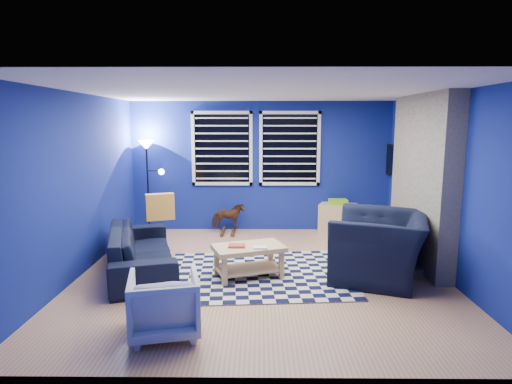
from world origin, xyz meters
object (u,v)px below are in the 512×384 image
Objects in this scene: armchair_big at (379,246)px; cabinet at (338,218)px; armchair_bent at (164,304)px; coffee_table at (249,255)px; tv at (396,161)px; floor_lamp at (148,158)px; sofa at (141,250)px; rocking_horse at (228,217)px.

armchair_big is 1.73× the size of cabinet.
coffee_table is at bearing -129.46° from armchair_bent.
armchair_bent is (-2.57, -1.61, -0.13)m from armchair_big.
tv is at bearing 5.00° from cabinet.
armchair_big is (-0.85, -2.15, -0.96)m from tv.
floor_lamp reaches higher than armchair_bent.
floor_lamp is (-3.60, -0.00, 1.15)m from cabinet.
tv is at bearing -145.00° from armchair_bent.
tv is at bearing -81.85° from sofa.
tv is 0.74× the size of armchair_big.
sofa is 2.72× the size of cabinet.
floor_lamp is at bearing 72.38° from rocking_horse.
cabinet is at bearing -104.03° from rocking_horse.
armchair_bent is 4.32m from floor_lamp.
cabinet is (-0.98, 0.25, -1.11)m from tv.
armchair_bent is 0.65× the size of coffee_table.
coffee_table is at bearing -104.74° from cabinet.
tv is 1.45× the size of armchair_bent.
tv is 2.50m from armchair_big.
sofa is 3.56× the size of rocking_horse.
cabinet is (2.09, 0.06, -0.03)m from rocking_horse.
cabinet is (-0.13, 2.40, -0.15)m from armchair_big.
coffee_table is at bearing 175.25° from rocking_horse.
floor_lamp is (-4.58, 0.25, 0.04)m from tv.
sofa reaches higher than rocking_horse.
sofa is at bearing -80.91° from armchair_bent.
sofa is (-4.14, -1.94, -1.09)m from tv.
floor_lamp reaches higher than rocking_horse.
floor_lamp is (-3.73, 2.39, 1.00)m from armchair_big.
armchair_bent is at bearing -175.13° from sofa.
rocking_horse is 1.88m from floor_lamp.
sofa is at bearing 137.77° from rocking_horse.
tv is 0.57× the size of floor_lamp.
coffee_table is (-2.62, -2.18, -1.08)m from tv.
sofa is 3.30m from armchair_big.
sofa is 3.08× the size of armchair_bent.
coffee_table is 2.93m from cabinet.
sofa is 1.96m from armchair_bent.
rocking_horse is 2.41m from coffee_table.
cabinet is 0.44× the size of floor_lamp.
armchair_big is at bearing -32.69° from floor_lamp.
tv is 4.70m from sofa.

